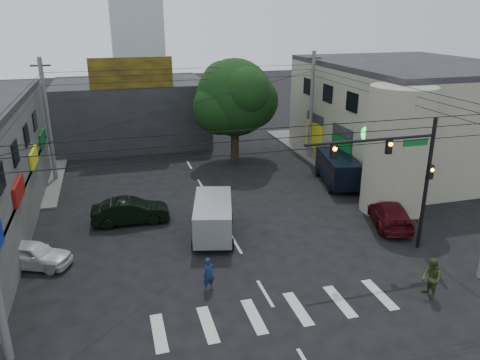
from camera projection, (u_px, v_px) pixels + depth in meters
name	position (u px, v px, depth m)	size (l,w,h in m)	color
ground	(246.00, 262.00, 24.10)	(160.00, 160.00, 0.00)	black
sidewalk_far_right	(372.00, 145.00, 45.00)	(16.00, 16.00, 0.15)	#514F4C
building_right	(408.00, 116.00, 39.15)	(14.00, 18.00, 8.00)	gray
corner_column	(397.00, 150.00, 29.20)	(4.00, 4.00, 8.00)	gray
building_far	(132.00, 112.00, 45.62)	(14.00, 10.00, 6.00)	#232326
billboard	(131.00, 73.00, 39.73)	(7.00, 0.30, 2.60)	olive
street_tree	(235.00, 98.00, 38.68)	(6.40, 6.40, 8.70)	black
traffic_gantry	(401.00, 166.00, 23.57)	(7.10, 0.35, 7.20)	black
utility_pole_far_left	(48.00, 121.00, 34.35)	(0.32, 0.32, 9.20)	#59595B
utility_pole_far_right	(311.00, 107.00, 39.74)	(0.32, 0.32, 9.20)	#59595B
dark_sedan	(131.00, 211.00, 28.35)	(4.66, 1.77, 1.52)	black
white_compact	(32.00, 254.00, 23.47)	(4.21, 3.01, 1.33)	silver
maroon_sedan	(389.00, 213.00, 28.16)	(3.41, 5.34, 1.44)	#460A10
silver_minivan	(213.00, 219.00, 26.58)	(3.17, 5.27, 2.12)	gray
navy_van	(338.00, 170.00, 34.75)	(3.09, 5.77, 2.19)	black
traffic_officer	(209.00, 274.00, 21.40)	(0.68, 0.54, 1.63)	#142248
pedestrian_olive	(431.00, 278.00, 20.82)	(0.74, 0.94, 1.89)	#34411E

